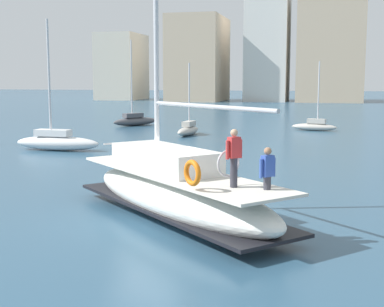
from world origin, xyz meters
TOP-DOWN VIEW (x-y plane):
  - ground_plane at (0.00, 0.00)m, footprint 400.00×400.00m
  - main_sailboat at (0.71, 0.32)m, footprint 8.72×8.23m
  - moored_sloop_near at (4.35, 31.47)m, footprint 3.96×1.64m
  - moored_catamaran at (-12.36, 32.55)m, footprint 3.72×4.69m
  - moored_cutter_right at (-5.25, 25.21)m, footprint 1.25×4.32m
  - moored_ketch_distant at (-10.85, 14.32)m, footprint 5.52×1.30m
  - waterfront_buildings at (6.46, 95.24)m, footprint 87.87×17.87m

SIDE VIEW (x-z plane):
  - ground_plane at x=0.00m, z-range 0.00..0.00m
  - moored_sloop_near at x=4.35m, z-range -2.49..3.40m
  - moored_cutter_right at x=-5.25m, z-range -2.35..3.29m
  - moored_catamaran at x=-12.36m, z-range -3.46..4.57m
  - moored_ketch_distant at x=-10.85m, z-range -3.40..4.57m
  - main_sailboat at x=0.71m, z-range -5.69..7.51m
  - waterfront_buildings at x=6.46m, z-range -3.23..24.07m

